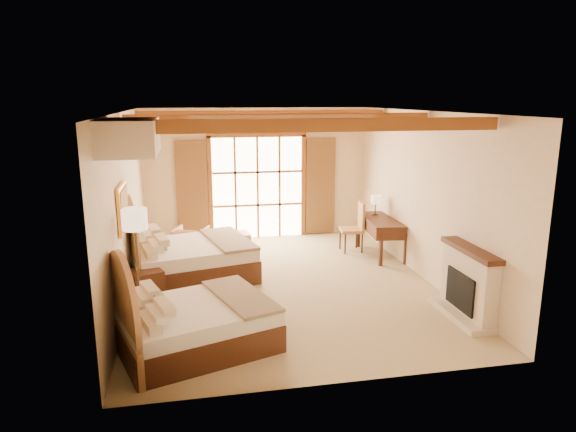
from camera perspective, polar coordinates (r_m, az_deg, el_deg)
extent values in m
plane|color=#C5B085|center=(9.76, -0.52, -7.61)|extent=(7.00, 7.00, 0.00)
plane|color=beige|center=(12.72, -3.45, 4.70)|extent=(5.50, 0.00, 5.50)
plane|color=beige|center=(9.23, -17.57, 0.91)|extent=(0.00, 7.00, 7.00)
plane|color=beige|center=(10.18, 14.88, 2.17)|extent=(0.00, 7.00, 7.00)
plane|color=#B76E33|center=(9.14, -0.56, 11.52)|extent=(7.00, 7.00, 0.00)
cube|color=white|center=(12.74, -3.40, 3.12)|extent=(2.20, 0.02, 2.50)
cube|color=brown|center=(12.60, -10.62, 2.81)|extent=(0.75, 0.06, 2.40)
cube|color=brown|center=(13.02, 3.62, 3.33)|extent=(0.75, 0.06, 2.40)
cube|color=beige|center=(8.69, 19.44, -7.18)|extent=(0.25, 1.30, 1.10)
cube|color=black|center=(8.69, 18.99, -7.85)|extent=(0.18, 0.80, 0.60)
cube|color=beige|center=(8.83, 18.68, -10.29)|extent=(0.45, 1.40, 0.10)
cube|color=#472616|center=(8.51, 19.67, -3.58)|extent=(0.30, 1.40, 0.08)
cube|color=gold|center=(8.46, -17.90, 0.86)|extent=(0.05, 0.95, 0.75)
cube|color=#DB984B|center=(8.46, -17.70, 0.87)|extent=(0.02, 0.82, 0.62)
cube|color=beige|center=(7.03, -17.19, 8.44)|extent=(0.70, 1.40, 0.45)
cube|color=#472616|center=(7.52, -10.15, -12.75)|extent=(2.43, 2.12, 0.40)
cube|color=white|center=(7.39, -10.25, -10.58)|extent=(2.38, 2.08, 0.22)
cube|color=#998161|center=(7.38, -4.81, -9.44)|extent=(1.08, 1.69, 0.05)
cube|color=#949669|center=(7.31, -14.08, -9.08)|extent=(0.25, 0.44, 0.24)
cube|color=#472616|center=(10.17, -10.79, -5.65)|extent=(2.63, 2.22, 0.45)
cube|color=white|center=(10.06, -10.88, -3.78)|extent=(2.58, 2.17, 0.25)
cube|color=#998161|center=(10.05, -6.46, -2.84)|extent=(1.08, 1.88, 0.06)
cube|color=#949669|center=(10.01, -13.98, -2.50)|extent=(0.24, 0.49, 0.27)
cube|color=#472616|center=(9.13, -15.44, -7.60)|extent=(0.65, 0.65, 0.60)
cylinder|color=#3E311C|center=(8.57, -15.97, -11.06)|extent=(0.26, 0.26, 0.03)
cylinder|color=#3E311C|center=(8.29, -16.31, -6.09)|extent=(0.04, 0.04, 1.55)
cylinder|color=#FFE1B8|center=(8.06, -16.70, -0.32)|extent=(0.39, 0.39, 0.32)
imported|color=tan|center=(11.62, -10.76, -2.77)|extent=(0.89, 0.90, 0.64)
cube|color=#B8754D|center=(11.93, -5.67, -2.80)|extent=(0.60, 0.60, 0.39)
cube|color=#472616|center=(11.49, 10.37, -0.43)|extent=(0.81, 1.61, 0.06)
cube|color=#472616|center=(11.52, 10.34, -1.12)|extent=(0.78, 1.56, 0.24)
cube|color=#B67E4C|center=(11.77, 7.04, -1.54)|extent=(0.55, 0.55, 0.07)
cube|color=#B67E4C|center=(11.76, 8.11, 0.08)|extent=(0.11, 0.50, 0.61)
cylinder|color=#3E311C|center=(11.85, 9.66, 0.21)|extent=(0.13, 0.13, 0.02)
cylinder|color=#3E311C|center=(11.82, 9.69, 0.94)|extent=(0.03, 0.03, 0.31)
cylinder|color=#FFE1B8|center=(11.78, 9.73, 1.84)|extent=(0.22, 0.22, 0.18)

